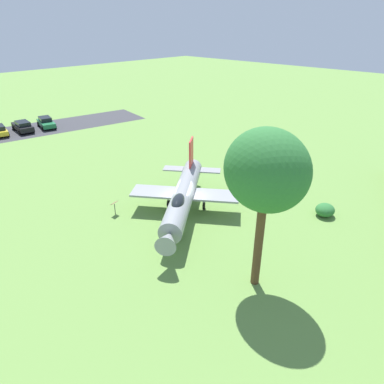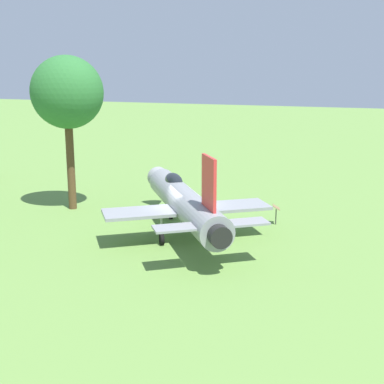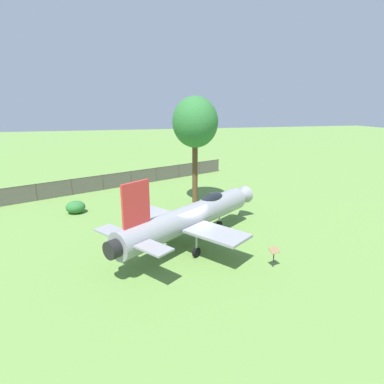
% 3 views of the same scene
% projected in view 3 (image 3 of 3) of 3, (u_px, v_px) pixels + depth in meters
% --- Properties ---
extents(ground_plane, '(200.00, 200.00, 0.00)m').
position_uv_depth(ground_plane, '(189.00, 244.00, 20.51)').
color(ground_plane, '#668E42').
extents(display_jet, '(9.94, 11.89, 4.98)m').
position_uv_depth(display_jet, '(193.00, 216.00, 20.29)').
color(display_jet, gray).
rests_on(display_jet, ground_plane).
extents(shade_tree, '(4.60, 3.95, 9.52)m').
position_uv_depth(shade_tree, '(195.00, 123.00, 27.39)').
color(shade_tree, brown).
rests_on(shade_tree, ground_plane).
extents(perimeter_fence, '(12.73, 30.13, 1.67)m').
position_uv_depth(perimeter_fence, '(103.00, 182.00, 33.30)').
color(perimeter_fence, '#4C4238').
rests_on(perimeter_fence, ground_plane).
extents(shrub_near_fence, '(1.47, 1.57, 1.03)m').
position_uv_depth(shrub_near_fence, '(76.00, 207.00, 26.26)').
color(shrub_near_fence, '#2D7033').
rests_on(shrub_near_fence, ground_plane).
extents(info_plaque, '(0.54, 0.68, 1.14)m').
position_uv_depth(info_plaque, '(274.00, 253.00, 17.38)').
color(info_plaque, '#333333').
rests_on(info_plaque, ground_plane).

